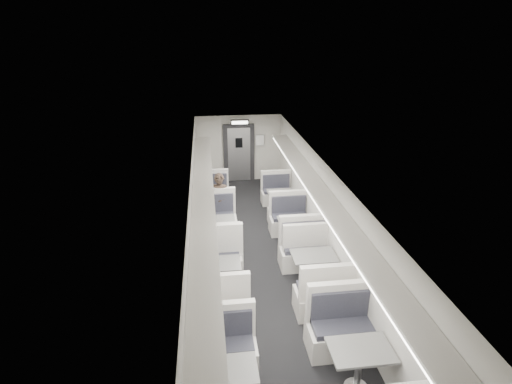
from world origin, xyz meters
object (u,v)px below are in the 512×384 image
object	(u,v)px
booth_left_b	(216,234)
booth_right_d	(358,369)
booth_right_a	(281,202)
booth_right_c	(313,271)
booth_right_b	(295,233)
booth_left_a	(214,202)
booth_left_c	(220,278)
passenger	(220,202)
exit_sign	(240,122)
vestibule_door	(239,153)

from	to	relation	value
booth_left_b	booth_right_d	size ratio (longest dim) A/B	1.00
booth_right_a	booth_right_c	bearing A→B (deg)	-90.00
booth_right_b	booth_right_d	distance (m)	4.43
booth_left_a	booth_left_c	world-z (taller)	booth_left_c
booth_left_a	booth_right_c	world-z (taller)	booth_right_c
booth_left_a	booth_left_b	world-z (taller)	booth_left_b
passenger	exit_sign	bearing A→B (deg)	88.00
booth_left_c	booth_right_c	xyz separation A→B (m)	(2.00, -0.01, 0.02)
booth_left_a	booth_right_a	bearing A→B (deg)	-4.97
booth_right_b	booth_left_c	bearing A→B (deg)	-139.04
booth_left_b	booth_right_c	world-z (taller)	booth_left_b
booth_right_b	booth_right_d	bearing A→B (deg)	-90.00
booth_right_b	booth_right_c	xyz separation A→B (m)	(0.00, -1.75, 0.03)
booth_right_d	passenger	distance (m)	5.99
booth_right_d	booth_left_c	bearing A→B (deg)	126.56
booth_right_b	exit_sign	world-z (taller)	exit_sign
booth_right_c	exit_sign	world-z (taller)	exit_sign
booth_right_b	vestibule_door	size ratio (longest dim) A/B	1.02
booth_right_d	booth_right_a	bearing A→B (deg)	90.00
booth_left_c	vestibule_door	world-z (taller)	vestibule_door
booth_left_b	booth_right_d	distance (m)	4.98
booth_right_c	exit_sign	distance (m)	6.53
passenger	vestibule_door	xyz separation A→B (m)	(0.85, 3.67, 0.23)
booth_left_b	booth_right_d	bearing A→B (deg)	-66.34
booth_left_a	booth_left_b	distance (m)	2.09
booth_left_c	passenger	size ratio (longest dim) A/B	1.33
booth_left_b	booth_left_c	world-z (taller)	booth_left_b
booth_right_d	booth_right_c	bearing A→B (deg)	90.00
booth_left_b	passenger	size ratio (longest dim) A/B	1.43
booth_right_a	passenger	xyz separation A→B (m)	(-1.85, -0.80, 0.46)
booth_right_d	booth_right_b	bearing A→B (deg)	90.00
booth_left_b	passenger	distance (m)	1.20
booth_left_c	booth_right_a	distance (m)	4.28
booth_left_c	booth_right_a	world-z (taller)	booth_left_c
booth_left_b	booth_left_c	size ratio (longest dim) A/B	1.07
booth_left_c	exit_sign	size ratio (longest dim) A/B	3.48
booth_left_c	booth_right_b	world-z (taller)	booth_left_c
booth_right_a	vestibule_door	size ratio (longest dim) A/B	0.93
booth_left_c	booth_left_b	bearing A→B (deg)	90.00
booth_left_b	booth_left_a	bearing A→B (deg)	90.00
booth_right_a	booth_right_c	world-z (taller)	booth_right_c
booth_left_c	booth_right_d	distance (m)	3.36
booth_right_a	exit_sign	size ratio (longest dim) A/B	3.15
passenger	booth_right_c	bearing A→B (deg)	-45.49
passenger	booth_left_c	bearing A→B (deg)	-80.07
booth_right_b	booth_right_d	world-z (taller)	booth_right_d
booth_right_c	vestibule_door	bearing A→B (deg)	98.53
booth_left_b	booth_right_c	distance (m)	2.74
vestibule_door	exit_sign	distance (m)	1.33
booth_right_d	exit_sign	xyz separation A→B (m)	(-1.00, 8.86, 1.87)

